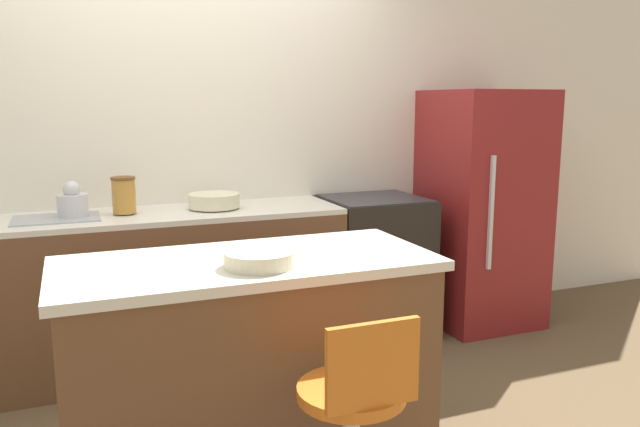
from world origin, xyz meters
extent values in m
plane|color=brown|center=(0.00, 0.00, 0.00)|extent=(14.00, 14.00, 0.00)
cube|color=silver|center=(0.00, 0.64, 1.30)|extent=(8.00, 0.06, 2.60)
cube|color=brown|center=(-0.35, 0.31, 0.44)|extent=(2.33, 0.59, 0.88)
cube|color=silver|center=(-0.35, 0.31, 0.90)|extent=(2.33, 0.59, 0.03)
cube|color=#9EA3A8|center=(-0.76, 0.31, 0.91)|extent=(0.44, 0.32, 0.01)
cube|color=brown|center=(-0.04, -0.89, 0.44)|extent=(1.44, 0.64, 0.87)
cube|color=silver|center=(-0.04, -0.89, 0.89)|extent=(1.50, 0.68, 0.04)
cube|color=black|center=(1.14, 0.31, 0.46)|extent=(0.63, 0.59, 0.91)
cube|color=black|center=(1.14, 0.01, 0.32)|extent=(0.44, 0.01, 0.32)
cube|color=#333338|center=(1.14, 0.31, 0.91)|extent=(0.60, 0.56, 0.01)
cube|color=maroon|center=(1.94, 0.27, 0.80)|extent=(0.69, 0.68, 1.60)
cube|color=silver|center=(1.75, -0.09, 0.84)|extent=(0.02, 0.02, 0.72)
cylinder|color=orange|center=(0.15, -1.48, 0.57)|extent=(0.37, 0.37, 0.04)
cube|color=orange|center=(0.15, -1.64, 0.73)|extent=(0.31, 0.02, 0.28)
cylinder|color=silver|center=(-0.67, 0.32, 0.98)|extent=(0.16, 0.16, 0.12)
sphere|color=silver|center=(-0.67, 0.32, 1.07)|extent=(0.09, 0.09, 0.09)
cylinder|color=beige|center=(0.10, 0.32, 0.96)|extent=(0.30, 0.30, 0.08)
cylinder|color=#B77F33|center=(-0.40, 0.32, 1.01)|extent=(0.13, 0.13, 0.19)
cylinder|color=brown|center=(-0.40, 0.32, 1.11)|extent=(0.13, 0.13, 0.02)
cylinder|color=beige|center=(-0.03, -1.03, 0.94)|extent=(0.27, 0.27, 0.06)
camera|label=1|loc=(-0.67, -3.24, 1.53)|focal=35.00mm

